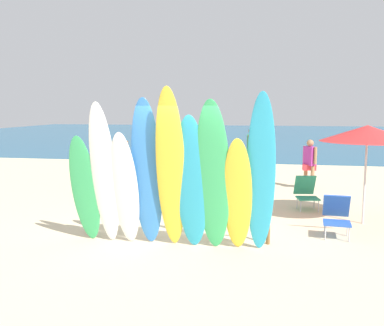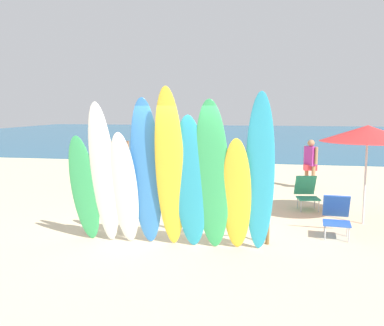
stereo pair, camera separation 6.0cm
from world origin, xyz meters
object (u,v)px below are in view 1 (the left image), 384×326
surfboard_teal_5 (192,183)px  beach_chair_red (306,191)px  beach_umbrella (367,133)px  surfboard_yellow_7 (238,195)px  beachgoer_strolling (118,157)px  surfboard_blue_3 (147,174)px  surfboard_green_6 (213,177)px  surfboard_teal_8 (261,175)px  beach_chair_blue (337,214)px  surfboard_rack (176,212)px  surfboard_green_0 (85,189)px  surfboard_yellow_4 (171,170)px  surfboard_white_1 (104,175)px  beachgoer_by_water (251,148)px  beachgoer_near_rack (310,161)px  surfboard_white_2 (125,189)px

surfboard_teal_5 → beach_chair_red: size_ratio=2.96×
beach_chair_red → beach_umbrella: size_ratio=0.39×
surfboard_yellow_7 → beach_umbrella: 3.54m
surfboard_teal_5 → beachgoer_strolling: bearing=122.8°
surfboard_blue_3 → surfboard_green_6: bearing=-7.5°
beach_umbrella → surfboard_teal_5: bearing=-145.0°
surfboard_teal_8 → beach_chair_blue: 2.20m
surfboard_rack → surfboard_green_6: size_ratio=1.32×
surfboard_green_6 → beach_chair_red: surfboard_green_6 is taller
surfboard_teal_5 → surfboard_green_0: bearing=179.4°
surfboard_green_0 → surfboard_teal_5: 1.99m
surfboard_yellow_4 → surfboard_yellow_7: surfboard_yellow_4 is taller
surfboard_yellow_4 → beach_chair_blue: (2.96, 1.43, -0.99)m
beach_chair_blue → surfboard_blue_3: bearing=-153.7°
surfboard_white_1 → surfboard_rack: bearing=27.6°
surfboard_white_1 → surfboard_teal_8: bearing=0.7°
beachgoer_by_water → beachgoer_near_rack: (1.84, -2.51, -0.13)m
surfboard_rack → beachgoer_by_water: size_ratio=2.03×
surfboard_yellow_7 → beachgoer_near_rack: (1.74, 6.05, -0.13)m
beachgoer_near_rack → beach_chair_blue: (0.08, -4.72, -0.45)m
surfboard_yellow_4 → beach_chair_blue: 3.43m
surfboard_white_2 → beachgoer_near_rack: 7.11m
surfboard_yellow_4 → surfboard_yellow_7: (1.13, 0.09, -0.41)m
surfboard_yellow_7 → beach_chair_blue: size_ratio=2.58×
surfboard_teal_5 → surfboard_teal_8: (1.16, -0.01, 0.18)m
surfboard_teal_5 → surfboard_green_6: size_ratio=0.90×
surfboard_rack → beachgoer_near_rack: 6.24m
surfboard_white_2 → surfboard_yellow_4: (0.86, -0.10, 0.38)m
surfboard_green_6 → beachgoer_strolling: 6.51m
surfboard_green_6 → beachgoer_by_water: 8.64m
surfboard_white_2 → surfboard_yellow_4: bearing=-5.0°
surfboard_white_2 → surfboard_blue_3: surfboard_blue_3 is taller
surfboard_green_6 → surfboard_rack: bearing=144.7°
beach_chair_red → surfboard_white_1: bearing=-146.1°
surfboard_yellow_4 → beachgoer_by_water: 8.73m
surfboard_green_6 → beach_umbrella: surfboard_green_6 is taller
surfboard_teal_5 → surfboard_white_1: bearing=-177.7°
surfboard_green_6 → surfboard_teal_8: size_ratio=0.96×
beachgoer_near_rack → surfboard_yellow_7: bearing=-52.4°
surfboard_rack → beach_chair_blue: beach_chair_blue is taller
surfboard_rack → surfboard_white_1: 1.52m
surfboard_yellow_4 → beachgoer_by_water: size_ratio=1.67×
surfboard_teal_8 → surfboard_white_1: bearing=179.0°
surfboard_yellow_7 → beachgoer_strolling: 6.69m
surfboard_white_2 → surfboard_green_6: surfboard_green_6 is taller
surfboard_yellow_4 → surfboard_teal_8: size_ratio=1.04×
surfboard_green_6 → beach_chair_red: bearing=65.7°
surfboard_blue_3 → beach_chair_red: 4.68m
surfboard_rack → surfboard_blue_3: surfboard_blue_3 is taller
beach_chair_blue → surfboard_green_0: bearing=-159.0°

